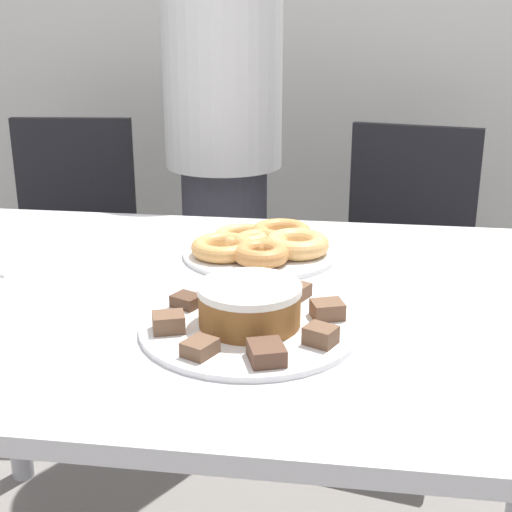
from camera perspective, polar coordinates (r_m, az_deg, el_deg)
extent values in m
cube|color=silver|center=(1.27, -2.36, -3.61)|extent=(1.45, 0.96, 0.03)
cylinder|color=silver|center=(2.00, -19.16, -7.77)|extent=(0.06, 0.06, 0.73)
cylinder|color=#383842|center=(2.22, -2.43, -2.89)|extent=(0.25, 0.25, 0.80)
cylinder|color=silver|center=(2.07, -2.71, 15.90)|extent=(0.34, 0.34, 0.63)
cylinder|color=black|center=(2.53, -14.24, -10.47)|extent=(0.44, 0.44, 0.01)
cylinder|color=#262626|center=(2.44, -14.66, -5.95)|extent=(0.06, 0.06, 0.43)
cube|color=black|center=(2.35, -15.12, -0.80)|extent=(0.49, 0.49, 0.04)
cube|color=black|center=(2.47, -14.26, 5.84)|extent=(0.40, 0.07, 0.42)
cylinder|color=black|center=(2.37, 10.55, -12.39)|extent=(0.44, 0.44, 0.01)
cylinder|color=#262626|center=(2.27, 10.89, -7.63)|extent=(0.06, 0.06, 0.43)
cube|color=black|center=(2.17, 11.27, -2.14)|extent=(0.52, 0.52, 0.04)
cube|color=black|center=(2.30, 12.42, 4.98)|extent=(0.39, 0.11, 0.42)
cylinder|color=white|center=(1.13, -0.51, -5.68)|extent=(0.35, 0.35, 0.01)
cylinder|color=white|center=(1.46, 0.39, 0.29)|extent=(0.32, 0.32, 0.01)
cylinder|color=brown|center=(1.11, -0.51, -4.19)|extent=(0.16, 0.16, 0.05)
cylinder|color=white|center=(1.10, -0.52, -2.62)|extent=(0.16, 0.16, 0.01)
cube|color=brown|center=(1.15, 5.73, -4.29)|extent=(0.06, 0.06, 0.03)
cube|color=brown|center=(1.22, 2.84, -2.88)|extent=(0.07, 0.07, 0.02)
cube|color=brown|center=(1.23, -1.61, -2.55)|extent=(0.06, 0.07, 0.02)
cube|color=#513828|center=(1.19, -5.57, -3.58)|extent=(0.06, 0.05, 0.02)
cube|color=brown|center=(1.10, -7.01, -5.28)|extent=(0.06, 0.05, 0.03)
cube|color=brown|center=(1.03, -4.52, -7.32)|extent=(0.06, 0.06, 0.02)
cube|color=brown|center=(1.01, 0.85, -7.74)|extent=(0.06, 0.07, 0.02)
cube|color=brown|center=(1.06, 5.20, -6.33)|extent=(0.06, 0.05, 0.03)
torus|color=tan|center=(1.46, 0.39, 1.09)|extent=(0.11, 0.11, 0.03)
torus|color=#C68447|center=(1.38, 0.42, 0.19)|extent=(0.11, 0.11, 0.04)
torus|color=#E5AD66|center=(1.44, 3.27, 0.97)|extent=(0.13, 0.13, 0.04)
torus|color=#D18E4C|center=(1.52, 2.03, 1.91)|extent=(0.13, 0.13, 0.03)
torus|color=#E5AD66|center=(1.50, -1.04, 1.56)|extent=(0.12, 0.12, 0.03)
torus|color=tan|center=(1.43, -2.65, 0.68)|extent=(0.13, 0.13, 0.03)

